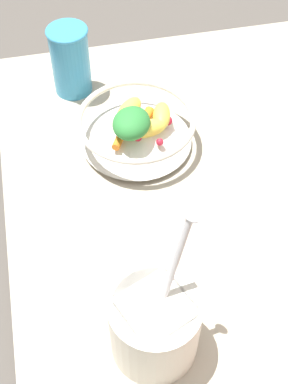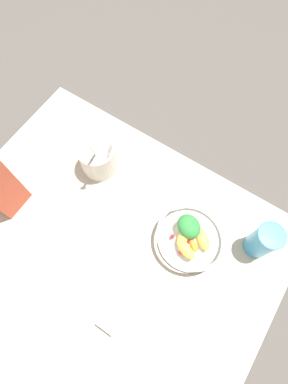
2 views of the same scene
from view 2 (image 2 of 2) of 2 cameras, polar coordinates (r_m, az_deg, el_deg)
The scene contains 6 objects.
ground_plane at distance 0.90m, azimuth -10.78°, elevation -15.84°, with size 6.00×6.00×0.00m, color #4C4742.
countertop at distance 0.89m, azimuth -10.99°, elevation -15.70°, with size 0.95×0.95×0.04m.
fruit_bowl at distance 0.84m, azimuth 8.99°, elevation -8.34°, with size 0.20×0.20×0.09m.
yogurt_tub at distance 0.91m, azimuth -8.81°, elevation 6.67°, with size 0.11×0.11×0.22m.
drinking_cup at distance 0.86m, azimuth 21.80°, elevation -8.63°, with size 0.07×0.07×0.13m.
spice_jar at distance 0.84m, azimuth -6.35°, elevation -23.24°, with size 0.05×0.05×0.04m.
Camera 2 is at (0.19, 0.01, 0.88)m, focal length 28.00 mm.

